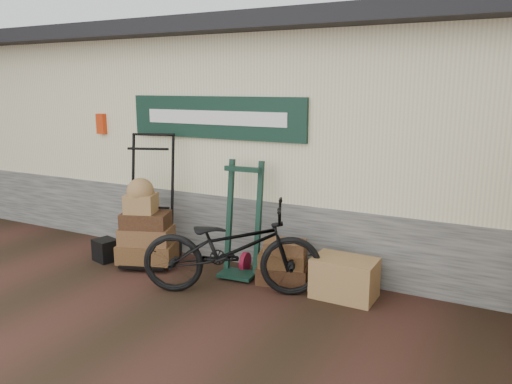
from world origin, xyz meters
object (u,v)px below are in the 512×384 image
at_px(porter_trolley, 150,198).
at_px(suitcase_stack, 283,261).
at_px(bicycle, 231,243).
at_px(wicker_hamper, 344,278).
at_px(green_barrow, 242,219).
at_px(black_trunk, 106,250).

height_order(porter_trolley, suitcase_stack, porter_trolley).
height_order(porter_trolley, bicycle, porter_trolley).
bearing_deg(bicycle, wicker_hamper, -91.34).
xyz_separation_m(green_barrow, suitcase_stack, (0.57, -0.01, -0.46)).
height_order(green_barrow, suitcase_stack, green_barrow).
relative_size(suitcase_stack, black_trunk, 2.02).
bearing_deg(black_trunk, suitcase_stack, 9.76).
xyz_separation_m(black_trunk, bicycle, (2.09, -0.13, 0.45)).
bearing_deg(wicker_hamper, black_trunk, -173.78).
bearing_deg(green_barrow, suitcase_stack, -5.42).
distance_m(porter_trolley, bicycle, 1.57).
xyz_separation_m(porter_trolley, suitcase_stack, (1.88, 0.15, -0.62)).
distance_m(green_barrow, wicker_hamper, 1.46).
height_order(green_barrow, wicker_hamper, green_barrow).
xyz_separation_m(porter_trolley, green_barrow, (1.32, 0.16, -0.16)).
distance_m(wicker_hamper, black_trunk, 3.30).
bearing_deg(suitcase_stack, bicycle, -125.01).
bearing_deg(porter_trolley, black_trunk, -175.03).
relative_size(wicker_hamper, black_trunk, 2.33).
bearing_deg(porter_trolley, green_barrow, -13.10).
distance_m(green_barrow, suitcase_stack, 0.73).
relative_size(wicker_hamper, bicycle, 0.34).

